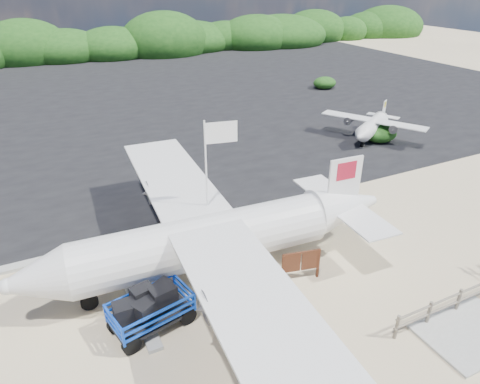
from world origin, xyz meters
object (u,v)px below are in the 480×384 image
at_px(flagpole, 210,260).
at_px(crew_b, 271,220).
at_px(crew_a, 193,229).
at_px(aircraft_large, 237,92).
at_px(baggage_cart, 153,327).
at_px(signboard, 300,280).
at_px(crew_c, 271,228).

relative_size(flagpole, crew_b, 3.90).
distance_m(crew_a, aircraft_large, 28.38).
distance_m(baggage_cart, signboard, 6.10).
bearing_deg(signboard, crew_c, 96.70).
height_order(signboard, aircraft_large, aircraft_large).
bearing_deg(signboard, crew_a, 138.59).
bearing_deg(flagpole, crew_a, 101.82).
xyz_separation_m(signboard, crew_b, (0.62, 3.47, 0.81)).
xyz_separation_m(flagpole, crew_c, (3.05, 0.03, 0.81)).
bearing_deg(baggage_cart, aircraft_large, 46.79).
distance_m(flagpole, crew_c, 3.16).
bearing_deg(baggage_cart, signboard, -13.20).
bearing_deg(baggage_cart, crew_c, 11.15).
xyz_separation_m(baggage_cart, crew_b, (6.72, 3.37, 0.81)).
height_order(flagpole, signboard, flagpole).
relative_size(crew_b, aircraft_large, 0.09).
height_order(baggage_cart, crew_a, crew_a).
bearing_deg(flagpole, crew_b, 10.69).
height_order(flagpole, crew_c, flagpole).
height_order(signboard, crew_a, crew_a).
bearing_deg(crew_b, flagpole, 18.28).
height_order(baggage_cart, aircraft_large, aircraft_large).
relative_size(flagpole, signboard, 3.70).
distance_m(flagpole, aircraft_large, 29.35).
xyz_separation_m(crew_c, aircraft_large, (10.79, 25.85, -0.81)).
xyz_separation_m(baggage_cart, flagpole, (3.30, 2.73, 0.00)).
bearing_deg(aircraft_large, baggage_cart, 62.51).
height_order(baggage_cart, crew_c, crew_c).
relative_size(crew_b, crew_c, 1.00).
bearing_deg(crew_b, baggage_cart, 34.24).
bearing_deg(crew_c, flagpole, 6.66).
distance_m(signboard, aircraft_large, 30.75).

